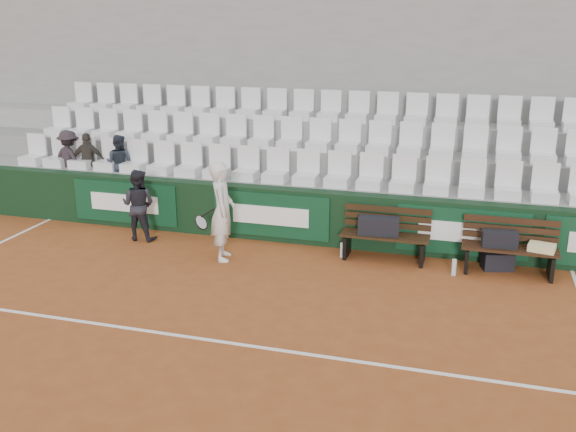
# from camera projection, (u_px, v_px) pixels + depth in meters

# --- Properties ---
(ground) EXTENTS (80.00, 80.00, 0.00)m
(ground) POSITION_uv_depth(u_px,v_px,m) (197.00, 338.00, 8.36)
(ground) COLOR brown
(ground) RESTS_ON ground
(court_baseline) EXTENTS (18.00, 0.06, 0.01)m
(court_baseline) POSITION_uv_depth(u_px,v_px,m) (197.00, 338.00, 8.35)
(court_baseline) COLOR white
(court_baseline) RESTS_ON ground
(back_barrier) EXTENTS (18.00, 0.34, 1.00)m
(back_barrier) POSITION_uv_depth(u_px,v_px,m) (287.00, 215.00, 11.85)
(back_barrier) COLOR black
(back_barrier) RESTS_ON ground
(grandstand_tier_front) EXTENTS (18.00, 0.95, 1.00)m
(grandstand_tier_front) POSITION_uv_depth(u_px,v_px,m) (293.00, 205.00, 12.45)
(grandstand_tier_front) COLOR gray
(grandstand_tier_front) RESTS_ON ground
(grandstand_tier_mid) EXTENTS (18.00, 0.95, 1.45)m
(grandstand_tier_mid) POSITION_uv_depth(u_px,v_px,m) (305.00, 182.00, 13.25)
(grandstand_tier_mid) COLOR gray
(grandstand_tier_mid) RESTS_ON ground
(grandstand_tier_back) EXTENTS (18.00, 0.95, 1.90)m
(grandstand_tier_back) POSITION_uv_depth(u_px,v_px,m) (317.00, 162.00, 14.05)
(grandstand_tier_back) COLOR #979794
(grandstand_tier_back) RESTS_ON ground
(grandstand_rear_wall) EXTENTS (18.00, 0.30, 4.40)m
(grandstand_rear_wall) POSITION_uv_depth(u_px,v_px,m) (324.00, 101.00, 14.25)
(grandstand_rear_wall) COLOR gray
(grandstand_rear_wall) RESTS_ON ground
(seat_row_front) EXTENTS (11.90, 0.44, 0.63)m
(seat_row_front) POSITION_uv_depth(u_px,v_px,m) (291.00, 166.00, 12.04)
(seat_row_front) COLOR silver
(seat_row_front) RESTS_ON grandstand_tier_front
(seat_row_mid) EXTENTS (11.90, 0.44, 0.63)m
(seat_row_mid) POSITION_uv_depth(u_px,v_px,m) (304.00, 134.00, 12.78)
(seat_row_mid) COLOR silver
(seat_row_mid) RESTS_ON grandstand_tier_mid
(seat_row_back) EXTENTS (11.90, 0.44, 0.63)m
(seat_row_back) POSITION_uv_depth(u_px,v_px,m) (315.00, 105.00, 13.51)
(seat_row_back) COLOR silver
(seat_row_back) RESTS_ON grandstand_tier_back
(bench_left) EXTENTS (1.50, 0.56, 0.45)m
(bench_left) POSITION_uv_depth(u_px,v_px,m) (384.00, 247.00, 11.00)
(bench_left) COLOR black
(bench_left) RESTS_ON ground
(bench_right) EXTENTS (1.50, 0.56, 0.45)m
(bench_right) POSITION_uv_depth(u_px,v_px,m) (508.00, 261.00, 10.40)
(bench_right) COLOR #341C0F
(bench_right) RESTS_ON ground
(sports_bag_left) EXTENTS (0.72, 0.37, 0.30)m
(sports_bag_left) POSITION_uv_depth(u_px,v_px,m) (378.00, 226.00, 10.92)
(sports_bag_left) COLOR black
(sports_bag_left) RESTS_ON bench_left
(sports_bag_right) EXTENTS (0.57, 0.31, 0.25)m
(sports_bag_right) POSITION_uv_depth(u_px,v_px,m) (500.00, 239.00, 10.34)
(sports_bag_right) COLOR black
(sports_bag_right) RESTS_ON bench_right
(towel) EXTENTS (0.46, 0.37, 0.11)m
(towel) POSITION_uv_depth(u_px,v_px,m) (542.00, 248.00, 10.17)
(towel) COLOR beige
(towel) RESTS_ON bench_right
(sports_bag_ground) EXTENTS (0.55, 0.42, 0.30)m
(sports_bag_ground) POSITION_uv_depth(u_px,v_px,m) (497.00, 261.00, 10.60)
(sports_bag_ground) COLOR black
(sports_bag_ground) RESTS_ON ground
(water_bottle_near) EXTENTS (0.07, 0.07, 0.26)m
(water_bottle_near) POSITION_uv_depth(u_px,v_px,m) (342.00, 250.00, 11.14)
(water_bottle_near) COLOR silver
(water_bottle_near) RESTS_ON ground
(water_bottle_far) EXTENTS (0.08, 0.08, 0.27)m
(water_bottle_far) POSITION_uv_depth(u_px,v_px,m) (454.00, 267.00, 10.35)
(water_bottle_far) COLOR silver
(water_bottle_far) RESTS_ON ground
(tennis_player) EXTENTS (0.79, 0.72, 1.71)m
(tennis_player) POSITION_uv_depth(u_px,v_px,m) (222.00, 211.00, 10.86)
(tennis_player) COLOR silver
(tennis_player) RESTS_ON ground
(ball_kid) EXTENTS (0.67, 0.53, 1.34)m
(ball_kid) POSITION_uv_depth(u_px,v_px,m) (138.00, 205.00, 11.88)
(ball_kid) COLOR black
(ball_kid) RESTS_ON ground
(spectator_a) EXTENTS (0.87, 0.65, 1.21)m
(spectator_a) POSITION_uv_depth(u_px,v_px,m) (67.00, 138.00, 13.29)
(spectator_a) COLOR black
(spectator_a) RESTS_ON grandstand_tier_front
(spectator_b) EXTENTS (0.74, 0.46, 1.17)m
(spectator_b) POSITION_uv_depth(u_px,v_px,m) (87.00, 140.00, 13.17)
(spectator_b) COLOR #332F29
(spectator_b) RESTS_ON grandstand_tier_front
(spectator_c) EXTENTS (0.60, 0.48, 1.17)m
(spectator_c) POSITION_uv_depth(u_px,v_px,m) (118.00, 141.00, 12.98)
(spectator_c) COLOR #202630
(spectator_c) RESTS_ON grandstand_tier_front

